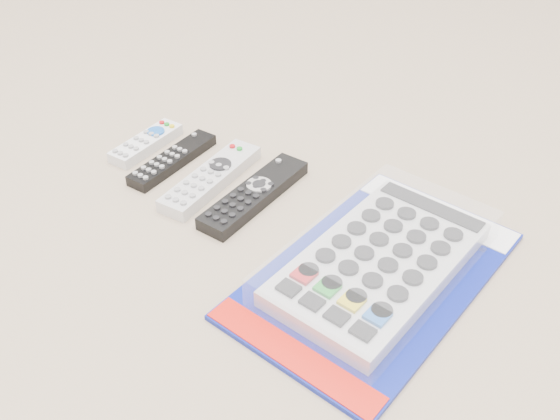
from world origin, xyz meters
The scene contains 5 objects.
remote_small_grey centered at (-0.22, 0.04, 0.01)m, with size 0.05×0.13×0.02m.
remote_slim_black centered at (-0.15, 0.02, 0.01)m, with size 0.05×0.17×0.02m.
remote_silver_dvd centered at (-0.07, 0.01, 0.01)m, with size 0.06×0.19×0.02m.
remote_large_black centered at (0.01, 0.01, 0.01)m, with size 0.07×0.20×0.02m.
jumbo_remote_packaged centered at (0.22, -0.05, 0.02)m, with size 0.28×0.40×0.05m.
Camera 1 is at (0.39, -0.59, 0.53)m, focal length 40.00 mm.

